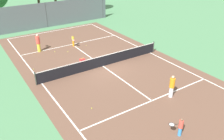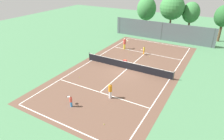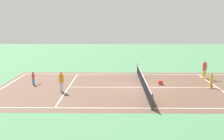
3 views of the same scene
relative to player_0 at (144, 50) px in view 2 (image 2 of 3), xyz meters
name	(u,v)px [view 2 (image 2 of 3)]	position (x,y,z in m)	size (l,w,h in m)	color
ground_plane	(127,69)	(0.08, -5.86, -0.63)	(80.00, 80.00, 0.00)	#4C8456
court_surface	(127,69)	(0.08, -5.86, -0.63)	(13.00, 25.00, 0.01)	brown
tennis_net	(127,65)	(0.08, -5.86, -0.12)	(11.90, 0.10, 1.10)	#333833
perimeter_fence	(162,31)	(0.08, 8.14, 0.97)	(18.00, 0.12, 3.20)	#515B60
tree_0	(224,16)	(9.21, 12.43, 3.77)	(3.05, 2.81, 6.29)	brown
tree_1	(191,13)	(3.63, 13.85, 3.65)	(3.22, 3.02, 6.24)	brown
tree_2	(147,9)	(-4.94, 13.14, 3.73)	(3.86, 3.77, 6.70)	brown
tree_3	(172,7)	(0.48, 11.97, 4.59)	(4.50, 4.50, 7.49)	brown
player_0	(144,50)	(0.00, 0.00, 0.00)	(0.52, 0.84, 1.21)	orange
player_1	(71,101)	(-0.93, -15.59, -0.03)	(0.81, 0.58, 1.16)	#388CD8
player_2	(125,43)	(-3.51, 0.55, 0.30)	(0.61, 0.96, 1.82)	yellow
player_3	(110,91)	(1.52, -12.59, 0.22)	(0.36, 0.36, 1.67)	silver
ball_crate	(125,61)	(-1.07, -4.17, -0.45)	(0.42, 0.35, 0.43)	red
tennis_ball_0	(150,57)	(1.19, -0.61, -0.60)	(0.07, 0.07, 0.07)	#CCE533
tennis_ball_1	(79,77)	(-3.78, -10.78, -0.60)	(0.07, 0.07, 0.07)	#CCE533
tennis_ball_2	(129,52)	(-2.26, -0.42, -0.60)	(0.07, 0.07, 0.07)	#CCE533
tennis_ball_3	(104,124)	(3.02, -16.18, -0.60)	(0.07, 0.07, 0.07)	#CCE533
tennis_ball_4	(46,89)	(-5.12, -14.66, -0.60)	(0.07, 0.07, 0.07)	#CCE533
tennis_ball_5	(103,54)	(-5.22, -3.14, -0.60)	(0.07, 0.07, 0.07)	#CCE533
tennis_ball_6	(133,55)	(-1.19, -1.14, -0.60)	(0.07, 0.07, 0.07)	#CCE533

